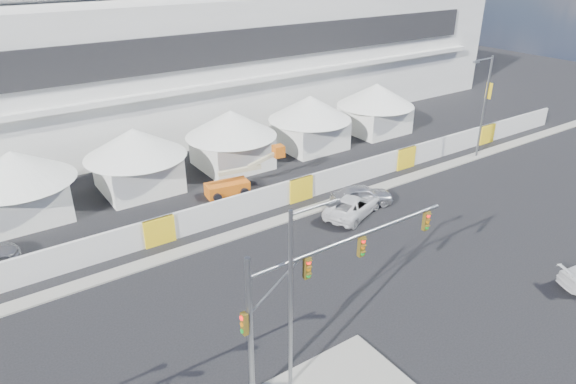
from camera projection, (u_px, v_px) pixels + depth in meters
ground at (365, 325)px, 28.03m from camera, size 160.00×160.00×0.00m
far_curb at (435, 169)px, 47.52m from camera, size 80.00×1.20×0.12m
stadium at (184, 36)px, 59.30m from camera, size 80.00×24.80×21.98m
tent_row at (186, 144)px, 44.80m from camera, size 53.40×8.40×5.40m
hoarding_fence at (300, 189)px, 41.46m from camera, size 70.00×0.25×2.00m
scaffold_tower at (435, 42)px, 75.73m from camera, size 4.40×4.40×12.00m
sedan_silver at (362, 195)px, 40.74m from camera, size 3.71×5.33×1.68m
pickup_curb at (353, 205)px, 39.29m from camera, size 4.46×6.22×1.57m
traffic_mast at (297, 303)px, 22.68m from camera, size 11.54×0.73×7.53m
streetlight_median at (295, 290)px, 21.90m from camera, size 2.54×0.26×9.18m
streetlight_curb at (484, 100)px, 48.02m from camera, size 2.91×0.65×9.82m
boom_lift at (234, 182)px, 42.77m from camera, size 7.10×2.06×3.55m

